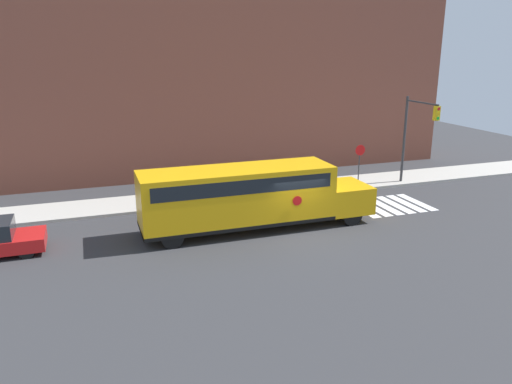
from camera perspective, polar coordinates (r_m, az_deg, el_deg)
ground_plane at (r=23.41m, az=4.69°, el=-4.49°), size 60.00×60.00×0.00m
sidewalk_strip at (r=29.14m, az=-0.45°, el=-0.09°), size 44.00×3.00×0.15m
building_backdrop at (r=34.23m, az=-4.06°, el=13.17°), size 32.00×4.00×12.91m
crosswalk_stripes at (r=28.04m, az=15.01°, el=-1.47°), size 4.00×3.20×0.01m
school_bus at (r=23.04m, az=-0.97°, el=-0.30°), size 11.06×2.57×2.98m
stop_sign at (r=30.76m, az=11.74°, el=3.60°), size 0.64×0.10×2.64m
traffic_light at (r=31.27m, az=17.69°, el=6.86°), size 0.28×2.98×5.43m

